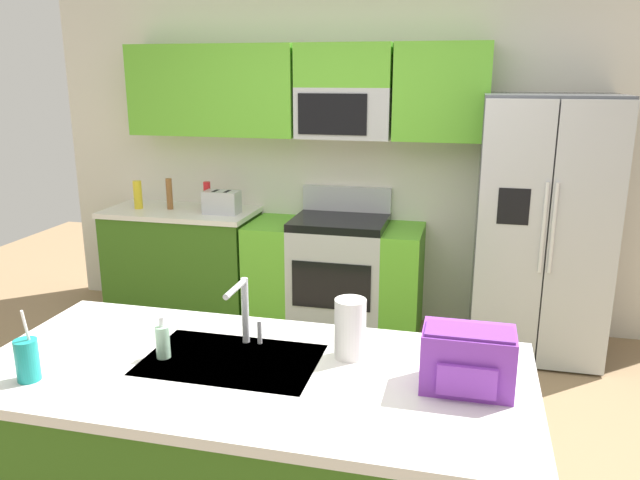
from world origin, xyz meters
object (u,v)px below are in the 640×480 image
pepper_mill (169,194)px  soap_dispenser (163,341)px  range_oven (335,274)px  bottle_red (207,196)px  bottle_yellow (138,195)px  drink_cup_teal (27,360)px  backpack (468,358)px  sink_faucet (244,307)px  paper_towel_roll (350,328)px  toaster (222,202)px  refrigerator (541,228)px

pepper_mill → soap_dispenser: 2.83m
range_oven → bottle_red: 1.22m
bottle_yellow → soap_dispenser: 2.92m
drink_cup_teal → soap_dispenser: bearing=36.5°
drink_cup_teal → backpack: 1.59m
pepper_mill → sink_faucet: sink_faucet is taller
pepper_mill → drink_cup_teal: drink_cup_teal is taller
drink_cup_teal → soap_dispenser: size_ratio=1.63×
bottle_red → soap_dispenser: bearing=-70.0°
sink_faucet → backpack: bearing=-10.2°
bottle_red → bottle_yellow: (-0.58, -0.09, -0.00)m
paper_towel_roll → bottle_yellow: bearing=134.0°
range_oven → drink_cup_teal: (-0.52, -2.83, 0.54)m
toaster → bottle_red: (-0.16, 0.09, 0.03)m
bottle_yellow → paper_towel_roll: size_ratio=0.96×
toaster → sink_faucet: sink_faucet is taller
toaster → bottle_yellow: bearing=179.3°
pepper_mill → sink_faucet: bearing=-57.0°
pepper_mill → backpack: size_ratio=0.79×
sink_faucet → backpack: 0.91m
refrigerator → sink_faucet: 2.66m
sink_faucet → paper_towel_roll: 0.44m
drink_cup_teal → toaster: bearing=98.0°
toaster → pepper_mill: size_ratio=1.10×
drink_cup_teal → soap_dispenser: (0.39, 0.29, -0.01)m
bottle_red → bottle_yellow: size_ratio=1.01×
drink_cup_teal → paper_towel_roll: bearing=23.0°
range_oven → paper_towel_roll: (0.58, -2.36, 0.58)m
paper_towel_roll → bottle_red: bearing=124.6°
refrigerator → paper_towel_roll: 2.47m
sink_faucet → paper_towel_roll: size_ratio=1.17×
toaster → paper_towel_roll: 2.75m
refrigerator → backpack: size_ratio=5.78×
pepper_mill → paper_towel_roll: 3.07m
drink_cup_teal → backpack: bearing=11.4°
range_oven → pepper_mill: bearing=-179.9°
bottle_red → soap_dispenser: (0.94, -2.58, -0.05)m
toaster → paper_towel_roll: paper_towel_roll is taller
toaster → backpack: backpack is taller
pepper_mill → backpack: bearing=-46.0°
paper_towel_roll → pepper_mill: bearing=129.9°
range_oven → pepper_mill: 1.51m
bottle_red → range_oven: bearing=-2.3°
sink_faucet → toaster: bearing=114.5°
backpack → pepper_mill: bearing=134.0°
bottle_yellow → backpack: size_ratio=0.72×
bottle_red → soap_dispenser: bottle_red is taller
soap_dispenser → bottle_yellow: bearing=121.3°
range_oven → toaster: (-0.91, -0.05, 0.55)m
bottle_yellow → paper_towel_roll: 3.22m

